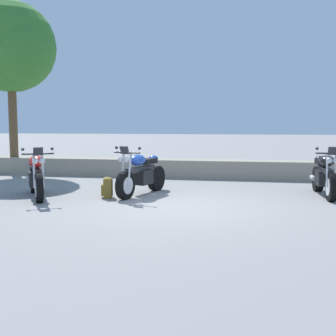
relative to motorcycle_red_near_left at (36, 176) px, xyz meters
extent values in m
plane|color=gray|center=(3.35, -0.45, -0.49)|extent=(120.00, 120.00, 0.00)
cube|color=gray|center=(3.35, 4.35, -0.21)|extent=(36.00, 0.80, 0.55)
cylinder|color=black|center=(0.36, -0.59, -0.18)|extent=(0.44, 0.60, 0.62)
cylinder|color=black|center=(-0.39, 0.64, -0.18)|extent=(0.48, 0.62, 0.62)
cylinder|color=silver|center=(0.36, -0.59, -0.18)|extent=(0.34, 0.41, 0.38)
cube|color=black|center=(-0.04, 0.07, -0.08)|extent=(0.52, 0.58, 0.34)
cube|color=#2D2D30|center=(0.01, -0.02, 0.12)|extent=(0.69, 1.01, 0.12)
ellipsoid|color=red|center=(0.09, -0.15, 0.34)|extent=(0.56, 0.62, 0.26)
cube|color=black|center=(-0.16, 0.26, 0.28)|extent=(0.51, 0.61, 0.12)
ellipsoid|color=red|center=(-0.31, 0.52, 0.32)|extent=(0.33, 0.35, 0.16)
cylinder|color=#2D2D30|center=(0.32, -0.52, 0.54)|extent=(0.58, 0.38, 0.04)
sphere|color=silver|center=(0.46, -0.61, 0.40)|extent=(0.13, 0.13, 0.13)
sphere|color=silver|center=(0.34, -0.68, 0.40)|extent=(0.13, 0.13, 0.13)
cube|color=#26282D|center=(0.37, -0.61, 0.60)|extent=(0.22, 0.19, 0.18)
cylinder|color=silver|center=(-0.40, 0.35, -0.13)|extent=(0.29, 0.38, 0.11)
cylinder|color=silver|center=(0.42, -0.51, 0.18)|extent=(0.12, 0.16, 0.73)
cylinder|color=silver|center=(0.27, -0.60, 0.18)|extent=(0.12, 0.16, 0.73)
sphere|color=#2D2D30|center=(0.56, -0.33, 0.64)|extent=(0.07, 0.07, 0.07)
sphere|color=#2D2D30|center=(0.05, -0.65, 0.64)|extent=(0.07, 0.07, 0.07)
cylinder|color=black|center=(2.04, 0.13, -0.18)|extent=(0.30, 0.63, 0.62)
cylinder|color=black|center=(2.44, 1.52, -0.18)|extent=(0.34, 0.65, 0.62)
cylinder|color=silver|center=(2.04, 0.13, -0.18)|extent=(0.26, 0.41, 0.38)
cube|color=black|center=(2.26, 0.87, -0.08)|extent=(0.44, 0.55, 0.34)
cube|color=#2D2D30|center=(2.23, 0.77, 0.12)|extent=(0.44, 1.10, 0.12)
ellipsoid|color=#2347A8|center=(2.19, 0.63, 0.34)|extent=(0.47, 0.59, 0.26)
cube|color=black|center=(2.32, 1.09, 0.28)|extent=(0.40, 0.61, 0.12)
ellipsoid|color=#2347A8|center=(2.40, 1.38, 0.32)|extent=(0.29, 0.33, 0.16)
cylinder|color=#2D2D30|center=(2.07, 0.21, 0.54)|extent=(0.64, 0.22, 0.04)
sphere|color=silver|center=(2.09, 0.05, 0.40)|extent=(0.13, 0.13, 0.13)
sphere|color=silver|center=(1.96, 0.09, 0.40)|extent=(0.13, 0.13, 0.13)
cube|color=#26282D|center=(2.04, 0.11, 0.60)|extent=(0.22, 0.15, 0.18)
cylinder|color=silver|center=(2.22, 1.33, -0.13)|extent=(0.21, 0.40, 0.11)
cylinder|color=silver|center=(2.14, 0.14, 0.18)|extent=(0.09, 0.17, 0.73)
cylinder|color=silver|center=(1.97, 0.19, 0.18)|extent=(0.09, 0.17, 0.73)
sphere|color=#2D2D30|center=(2.37, 0.16, 0.64)|extent=(0.07, 0.07, 0.07)
sphere|color=#2D2D30|center=(1.79, 0.33, 0.64)|extent=(0.07, 0.07, 0.07)
cylinder|color=black|center=(6.46, 0.70, -0.18)|extent=(0.17, 0.63, 0.62)
cylinder|color=black|center=(6.40, 2.14, -0.18)|extent=(0.21, 0.63, 0.62)
cylinder|color=silver|center=(6.46, 0.70, -0.18)|extent=(0.18, 0.39, 0.38)
cube|color=black|center=(6.43, 1.47, -0.08)|extent=(0.34, 0.49, 0.34)
cube|color=#2D2D30|center=(6.43, 1.37, 0.12)|extent=(0.19, 1.11, 0.12)
ellipsoid|color=black|center=(6.44, 1.22, 0.34)|extent=(0.36, 0.54, 0.26)
cube|color=black|center=(6.42, 1.70, 0.28)|extent=(0.29, 0.57, 0.12)
ellipsoid|color=black|center=(6.40, 2.00, 0.32)|extent=(0.23, 0.29, 0.16)
cylinder|color=#2D2D30|center=(6.46, 0.78, 0.54)|extent=(0.66, 0.07, 0.04)
sphere|color=silver|center=(6.54, 0.64, 0.40)|extent=(0.13, 0.13, 0.13)
sphere|color=silver|center=(6.40, 0.63, 0.40)|extent=(0.13, 0.13, 0.13)
cube|color=#26282D|center=(6.46, 0.68, 0.60)|extent=(0.20, 0.10, 0.18)
cylinder|color=silver|center=(6.25, 1.89, -0.13)|extent=(0.13, 0.38, 0.11)
cylinder|color=silver|center=(6.55, 0.74, 0.18)|extent=(0.05, 0.17, 0.73)
cylinder|color=silver|center=(6.37, 0.73, 0.18)|extent=(0.05, 0.17, 0.73)
sphere|color=#2D2D30|center=(6.16, 0.80, 0.64)|extent=(0.07, 0.07, 0.07)
cube|color=brown|center=(1.59, 0.25, -0.27)|extent=(0.26, 0.34, 0.44)
cube|color=brown|center=(1.48, 0.21, -0.31)|extent=(0.12, 0.24, 0.24)
ellipsoid|color=brown|center=(1.59, 0.25, -0.06)|extent=(0.25, 0.32, 0.08)
cube|color=#403513|center=(1.72, 0.20, -0.25)|extent=(0.04, 0.06, 0.37)
cube|color=#403513|center=(1.66, 0.36, -0.25)|extent=(0.04, 0.06, 0.37)
cylinder|color=brown|center=(-3.11, 4.42, 1.33)|extent=(0.28, 0.28, 2.53)
sphere|color=#387A2D|center=(-3.11, 4.42, 3.71)|extent=(2.98, 2.98, 2.98)
sphere|color=#387A2D|center=(-2.44, 3.97, 3.42)|extent=(1.94, 1.94, 1.94)
camera|label=1|loc=(4.74, -9.03, 1.18)|focal=46.53mm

